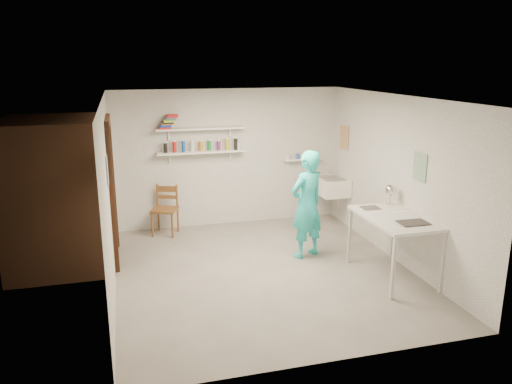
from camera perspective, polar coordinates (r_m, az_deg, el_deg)
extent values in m
cube|color=slate|center=(7.07, 0.86, -9.14)|extent=(4.00, 4.50, 0.02)
cube|color=silver|center=(6.48, 0.94, 10.82)|extent=(4.00, 4.50, 0.02)
cube|color=silver|center=(8.82, -3.17, 3.93)|extent=(4.00, 0.02, 2.40)
cube|color=silver|center=(4.65, 8.67, -6.33)|extent=(4.00, 0.02, 2.40)
cube|color=silver|center=(6.43, -16.58, -0.79)|extent=(0.02, 4.50, 2.40)
cube|color=silver|center=(7.47, 15.89, 1.39)|extent=(0.02, 4.50, 2.40)
cube|color=black|center=(7.50, -16.19, -0.16)|extent=(0.02, 0.90, 2.00)
cube|color=brown|center=(7.54, -21.61, -0.15)|extent=(1.40, 1.50, 2.10)
cube|color=brown|center=(7.31, -16.63, 7.83)|extent=(0.06, 1.05, 0.10)
cube|color=brown|center=(7.01, -16.06, -1.17)|extent=(0.06, 0.10, 2.00)
cube|color=brown|center=(7.98, -16.02, 0.74)|extent=(0.06, 0.10, 2.00)
cube|color=white|center=(8.57, -6.28, 4.57)|extent=(1.50, 0.22, 0.03)
cube|color=white|center=(8.51, -6.36, 7.22)|extent=(1.50, 0.22, 0.03)
cube|color=white|center=(9.12, 5.30, 3.74)|extent=(0.70, 0.14, 0.03)
cube|color=#334C7F|center=(6.40, -16.60, 2.36)|extent=(0.01, 0.28, 0.36)
cube|color=#995933|center=(8.95, 10.04, 6.17)|extent=(0.01, 0.34, 0.42)
cube|color=#3F724C|center=(6.94, 18.22, 2.75)|extent=(0.01, 0.30, 0.38)
cube|color=white|center=(8.93, 8.69, 0.64)|extent=(0.48, 0.60, 0.30)
imported|color=#2AD5D2|center=(7.38, 5.84, -1.41)|extent=(0.70, 0.59, 1.62)
cylinder|color=beige|center=(7.53, 5.98, 1.02)|extent=(0.28, 0.15, 0.29)
cube|color=brown|center=(8.51, -10.39, -2.02)|extent=(0.52, 0.51, 0.87)
cube|color=silver|center=(7.00, 15.40, -6.07)|extent=(0.77, 1.29, 0.86)
sphere|color=silver|center=(7.34, 15.17, 0.24)|extent=(0.16, 0.16, 0.16)
cylinder|color=black|center=(8.49, -10.47, 4.99)|extent=(0.06, 0.06, 0.17)
cylinder|color=red|center=(8.50, -9.42, 5.06)|extent=(0.06, 0.06, 0.17)
cylinder|color=blue|center=(8.52, -8.38, 5.12)|extent=(0.06, 0.06, 0.17)
cylinder|color=white|center=(8.54, -7.34, 5.18)|extent=(0.06, 0.06, 0.17)
cylinder|color=orange|center=(8.56, -6.30, 5.23)|extent=(0.06, 0.06, 0.17)
cylinder|color=#268C3F|center=(8.58, -5.27, 5.29)|extent=(0.06, 0.06, 0.17)
cylinder|color=#8C268C|center=(8.61, -4.25, 5.34)|extent=(0.06, 0.06, 0.17)
cylinder|color=gold|center=(8.64, -3.23, 5.39)|extent=(0.06, 0.06, 0.17)
cylinder|color=black|center=(8.67, -2.22, 5.44)|extent=(0.06, 0.06, 0.17)
cube|color=red|center=(8.44, -10.42, 7.20)|extent=(0.18, 0.14, 0.03)
cube|color=#1933A5|center=(8.44, -10.29, 7.40)|extent=(0.18, 0.14, 0.03)
cube|color=orange|center=(8.44, -10.17, 7.60)|extent=(0.18, 0.14, 0.03)
cube|color=black|center=(8.43, -10.04, 7.79)|extent=(0.18, 0.14, 0.03)
cube|color=yellow|center=(8.43, -9.91, 7.99)|extent=(0.18, 0.14, 0.03)
cube|color=#338C4C|center=(8.43, -9.78, 8.19)|extent=(0.18, 0.14, 0.03)
cube|color=#8C3F8C|center=(8.43, -9.65, 8.38)|extent=(0.18, 0.14, 0.03)
cube|color=red|center=(8.43, -9.53, 8.58)|extent=(0.18, 0.14, 0.03)
cylinder|color=silver|center=(9.04, 4.08, 4.06)|extent=(0.07, 0.07, 0.09)
cylinder|color=#335999|center=(9.08, 4.90, 4.09)|extent=(0.07, 0.07, 0.09)
cylinder|color=orange|center=(9.13, 5.71, 4.13)|extent=(0.07, 0.07, 0.09)
cylinder|color=#999999|center=(9.18, 6.52, 4.17)|extent=(0.07, 0.07, 0.09)
cube|color=silver|center=(6.86, 15.65, -2.69)|extent=(0.30, 0.22, 0.00)
cube|color=#4C4742|center=(6.86, 15.65, -2.66)|extent=(0.30, 0.22, 0.00)
cube|color=beige|center=(6.86, 15.65, -2.63)|extent=(0.30, 0.22, 0.00)
cube|color=#383330|center=(6.86, 15.65, -2.59)|extent=(0.30, 0.22, 0.00)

